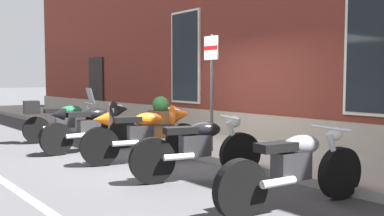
# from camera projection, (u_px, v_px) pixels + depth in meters

# --- Properties ---
(ground_plane) EXTENTS (140.00, 140.00, 0.00)m
(ground_plane) POSITION_uv_depth(u_px,v_px,m) (181.00, 157.00, 8.00)
(ground_plane) COLOR #38383A
(sidewalk) EXTENTS (32.89, 2.28, 0.13)m
(sidewalk) POSITION_uv_depth(u_px,v_px,m) (223.00, 147.00, 8.71)
(sidewalk) COLOR gray
(sidewalk) RESTS_ON ground_plane
(lane_stripe) EXTENTS (32.89, 0.12, 0.01)m
(lane_stripe) POSITION_uv_depth(u_px,v_px,m) (5.00, 183.00, 5.97)
(lane_stripe) COLOR silver
(lane_stripe) RESTS_ON ground_plane
(motorcycle_green_touring) EXTENTS (0.72, 2.02, 1.29)m
(motorcycle_green_touring) POSITION_uv_depth(u_px,v_px,m) (62.00, 119.00, 9.90)
(motorcycle_green_touring) COLOR black
(motorcycle_green_touring) RESTS_ON ground_plane
(motorcycle_black_sport) EXTENTS (0.62, 2.10, 1.03)m
(motorcycle_black_sport) POSITION_uv_depth(u_px,v_px,m) (95.00, 124.00, 8.56)
(motorcycle_black_sport) COLOR black
(motorcycle_black_sport) RESTS_ON ground_plane
(motorcycle_orange_sport) EXTENTS (0.86, 2.15, 1.03)m
(motorcycle_orange_sport) POSITION_uv_depth(u_px,v_px,m) (147.00, 131.00, 7.42)
(motorcycle_orange_sport) COLOR black
(motorcycle_orange_sport) RESTS_ON ground_plane
(motorcycle_black_naked) EXTENTS (0.83, 2.03, 0.93)m
(motorcycle_black_naked) POSITION_uv_depth(u_px,v_px,m) (199.00, 148.00, 6.16)
(motorcycle_black_naked) COLOR black
(motorcycle_black_naked) RESTS_ON ground_plane
(motorcycle_grey_naked) EXTENTS (0.64, 2.18, 0.92)m
(motorcycle_grey_naked) POSITION_uv_depth(u_px,v_px,m) (296.00, 168.00, 4.77)
(motorcycle_grey_naked) COLOR black
(motorcycle_grey_naked) RESTS_ON ground_plane
(parking_sign) EXTENTS (0.36, 0.07, 2.20)m
(parking_sign) POSITION_uv_depth(u_px,v_px,m) (211.00, 76.00, 7.81)
(parking_sign) COLOR #4C4C51
(parking_sign) RESTS_ON sidewalk
(barrel_planter) EXTENTS (0.65, 0.65, 0.96)m
(barrel_planter) POSITION_uv_depth(u_px,v_px,m) (161.00, 120.00, 9.83)
(barrel_planter) COLOR brown
(barrel_planter) RESTS_ON sidewalk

